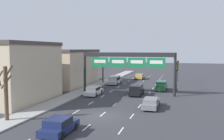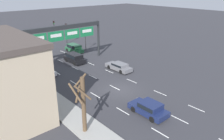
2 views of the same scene
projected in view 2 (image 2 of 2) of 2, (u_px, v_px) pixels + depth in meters
name	position (u px, v px, depth m)	size (l,w,h in m)	color
ground_plane	(120.00, 90.00, 28.70)	(220.00, 220.00, 0.00)	#333338
sidewalk_left	(66.00, 111.00, 23.76)	(2.80, 110.00, 0.15)	#999993
lane_dashes	(67.00, 64.00, 38.19)	(6.72, 67.00, 0.01)	white
sign_gantry	(63.00, 33.00, 36.54)	(15.22, 0.70, 6.74)	#232628
car_grey	(119.00, 66.00, 35.19)	(1.81, 4.79, 1.26)	slate
car_navy	(149.00, 108.00, 23.02)	(1.98, 4.28, 1.43)	#19234C
suv_black	(74.00, 58.00, 38.80)	(1.91, 4.51, 1.61)	black
car_gold	(16.00, 41.00, 51.79)	(1.95, 4.21, 1.27)	#A88947
suv_silver	(16.00, 51.00, 42.39)	(1.99, 4.59, 1.73)	#B7B7BC
car_white	(45.00, 70.00, 33.52)	(1.82, 4.46, 1.40)	silver
suv_green	(74.00, 48.00, 44.91)	(1.84, 4.58, 1.64)	#235B38
traffic_light_near_gantry	(85.00, 36.00, 45.32)	(0.30, 0.35, 4.46)	black
traffic_light_mid_block	(66.00, 30.00, 50.49)	(0.30, 0.35, 4.77)	black
traffic_light_far_end	(54.00, 26.00, 54.93)	(0.30, 0.35, 4.74)	black
tree_bare_closest	(83.00, 102.00, 19.28)	(1.70, 1.82, 5.55)	brown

